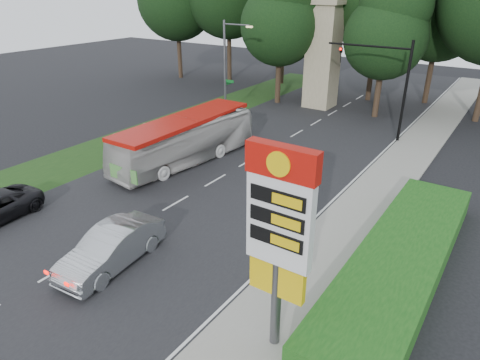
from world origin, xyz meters
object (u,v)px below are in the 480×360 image
Objects in this scene: monument at (323,51)px; sedan_silver at (111,248)px; gas_station_pylon at (279,226)px; traffic_signal_mast at (388,76)px; streetlight_signs at (227,66)px; transit_bus at (185,141)px.

monument reaches higher than sedan_silver.
sedan_silver is at bearing -82.88° from monument.
gas_station_pylon is 8.51m from sedan_silver.
traffic_signal_mast is 0.72× the size of monument.
traffic_signal_mast is at bearing 8.92° from streetlight_signs.
sedan_silver is at bearing 179.98° from gas_station_pylon.
gas_station_pylon is 0.86× the size of streetlight_signs.
streetlight_signs is at bearing 107.58° from sedan_silver.
monument is at bearing 142.00° from traffic_signal_mast.
monument is (-11.20, 28.01, 0.66)m from gas_station_pylon.
monument is 2.02× the size of sedan_silver.
traffic_signal_mast is (-3.52, 22.00, 0.22)m from gas_station_pylon.
gas_station_pylon is 1.38× the size of sedan_silver.
traffic_signal_mast is 15.16m from transit_bus.
traffic_signal_mast is 9.76m from monument.
streetlight_signs reaches higher than transit_bus.
traffic_signal_mast is at bearing -38.00° from monument.
streetlight_signs is 1.61× the size of sedan_silver.
streetlight_signs reaches higher than traffic_signal_mast.
gas_station_pylon reaches higher than transit_bus.
gas_station_pylon is 16.46m from transit_bus.
streetlight_signs is (-12.67, -1.99, -0.23)m from traffic_signal_mast.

